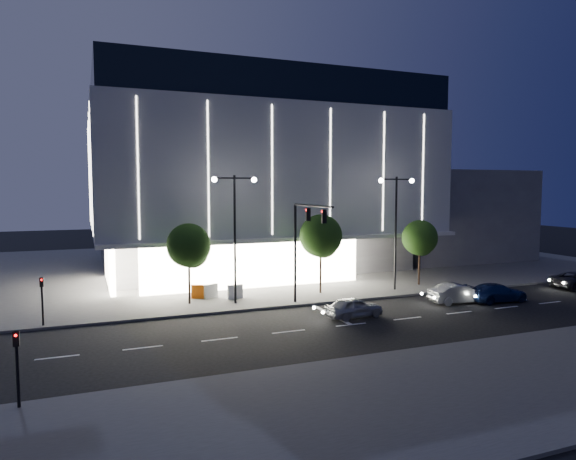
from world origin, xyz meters
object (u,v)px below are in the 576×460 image
(tree_mid, at_px, (321,238))
(car_lead, at_px, (354,307))
(barrier_b, at_px, (211,291))
(street_lamp_west, at_px, (235,220))
(barrier_d, at_px, (235,292))
(street_lamp_east, at_px, (396,216))
(car_third, at_px, (497,293))
(tree_right, at_px, (420,240))
(traffic_mast, at_px, (304,235))
(tree_left, at_px, (189,248))
(barrier_a, at_px, (199,292))
(ped_signal_far, at_px, (42,296))
(car_second, at_px, (459,293))
(ped_signal_near, at_px, (17,361))

(tree_mid, bearing_deg, car_lead, -98.26)
(barrier_b, bearing_deg, street_lamp_west, -84.16)
(barrier_d, bearing_deg, street_lamp_east, -8.24)
(tree_mid, height_order, car_lead, tree_mid)
(car_third, bearing_deg, tree_right, 17.04)
(traffic_mast, xyz_separation_m, tree_left, (-6.97, 3.68, -0.99))
(tree_mid, xyz_separation_m, barrier_d, (-6.64, 0.40, -3.68))
(barrier_a, bearing_deg, street_lamp_west, -26.37)
(ped_signal_far, xyz_separation_m, car_second, (26.87, -3.75, -1.19))
(street_lamp_west, xyz_separation_m, barrier_d, (0.38, 1.42, -5.31))
(tree_mid, height_order, barrier_b, tree_mid)
(ped_signal_near, height_order, barrier_a, ped_signal_near)
(ped_signal_far, xyz_separation_m, barrier_d, (12.38, 2.92, -1.24))
(ped_signal_far, relative_size, car_lead, 0.79)
(traffic_mast, distance_m, tree_right, 12.63)
(ped_signal_near, xyz_separation_m, car_lead, (18.00, 7.45, -1.24))
(tree_left, bearing_deg, traffic_mast, -27.84)
(car_lead, height_order, car_third, car_third)
(car_third, bearing_deg, car_lead, 94.22)
(ped_signal_far, relative_size, car_second, 0.71)
(barrier_a, xyz_separation_m, barrier_b, (0.85, -0.13, 0.00))
(street_lamp_east, distance_m, car_third, 9.20)
(tree_right, xyz_separation_m, car_lead, (-10.03, -7.07, -3.24))
(tree_right, bearing_deg, car_third, -76.31)
(tree_mid, bearing_deg, street_lamp_east, -9.69)
(street_lamp_east, distance_m, tree_left, 16.12)
(street_lamp_east, xyz_separation_m, car_second, (1.87, -5.25, -5.26))
(street_lamp_east, distance_m, car_second, 7.67)
(ped_signal_near, bearing_deg, car_lead, 22.50)
(car_second, relative_size, car_third, 0.93)
(barrier_d, bearing_deg, traffic_mast, -50.29)
(barrier_a, distance_m, barrier_d, 2.63)
(street_lamp_west, distance_m, barrier_a, 6.17)
(street_lamp_west, relative_size, ped_signal_far, 3.00)
(ped_signal_far, height_order, car_third, ped_signal_far)
(barrier_d, bearing_deg, ped_signal_near, -131.50)
(ped_signal_near, relative_size, tree_mid, 0.49)
(traffic_mast, relative_size, ped_signal_near, 2.36)
(tree_left, distance_m, barrier_a, 3.76)
(traffic_mast, xyz_separation_m, street_lamp_east, (9.00, 2.66, 0.93))
(car_lead, bearing_deg, barrier_a, 38.22)
(traffic_mast, xyz_separation_m, street_lamp_west, (-4.00, 2.66, 0.93))
(traffic_mast, xyz_separation_m, ped_signal_far, (-16.00, 1.16, -3.14))
(tree_right, bearing_deg, barrier_d, 178.53)
(tree_right, height_order, barrier_a, tree_right)
(street_lamp_east, relative_size, barrier_d, 8.18)
(car_lead, height_order, barrier_d, car_lead)
(street_lamp_east, height_order, barrier_a, street_lamp_east)
(ped_signal_far, bearing_deg, ped_signal_near, -90.00)
(ped_signal_far, height_order, car_lead, ped_signal_far)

